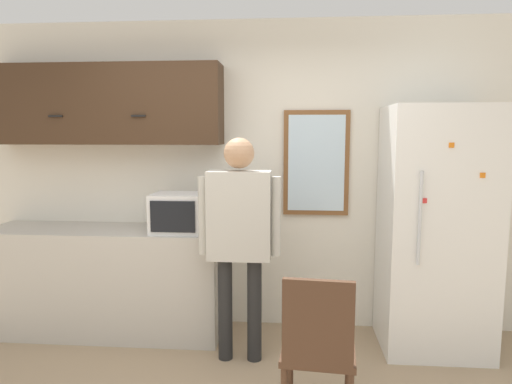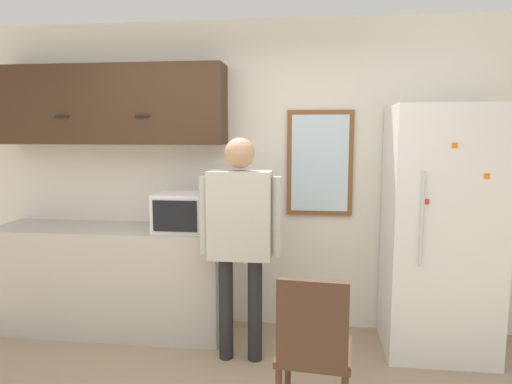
% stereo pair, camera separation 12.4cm
% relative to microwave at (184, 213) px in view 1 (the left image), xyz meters
% --- Properties ---
extents(back_wall, '(6.00, 0.06, 2.70)m').
position_rel_microwave_xyz_m(back_wall, '(0.47, 0.39, 0.27)').
color(back_wall, silver).
rests_on(back_wall, ground_plane).
extents(counter, '(2.01, 0.58, 0.92)m').
position_rel_microwave_xyz_m(counter, '(-0.72, 0.07, -0.62)').
color(counter, '#BCB7AD').
rests_on(counter, ground_plane).
extents(upper_cabinets, '(2.01, 0.34, 0.67)m').
position_rel_microwave_xyz_m(upper_cabinets, '(-0.72, 0.20, 0.89)').
color(upper_cabinets, '#3D2819').
extents(microwave, '(0.51, 0.38, 0.32)m').
position_rel_microwave_xyz_m(microwave, '(0.00, 0.00, 0.00)').
color(microwave, white).
rests_on(microwave, counter).
extents(person, '(0.62, 0.23, 1.70)m').
position_rel_microwave_xyz_m(person, '(0.50, -0.33, -0.04)').
color(person, black).
rests_on(person, ground_plane).
extents(refrigerator, '(0.81, 0.71, 1.95)m').
position_rel_microwave_xyz_m(refrigerator, '(2.03, 0.01, -0.11)').
color(refrigerator, white).
rests_on(refrigerator, ground_plane).
extents(chair, '(0.46, 0.46, 0.95)m').
position_rel_microwave_xyz_m(chair, '(1.05, -1.15, -0.55)').
color(chair, '#472D1E').
rests_on(chair, ground_plane).
extents(window, '(0.57, 0.05, 0.91)m').
position_rel_microwave_xyz_m(window, '(1.09, 0.35, 0.39)').
color(window, brown).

